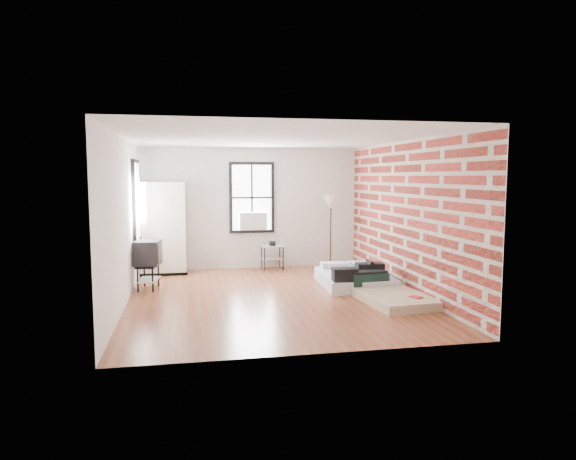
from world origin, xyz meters
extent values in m
plane|color=brown|center=(0.00, 0.00, 0.00)|extent=(6.00, 6.00, 0.00)
cube|color=silver|center=(0.00, 3.00, 1.40)|extent=(5.00, 0.01, 2.80)
cube|color=silver|center=(0.00, -3.00, 1.40)|extent=(5.00, 0.01, 2.80)
cube|color=silver|center=(-2.50, 0.00, 1.40)|extent=(0.01, 6.00, 2.80)
cube|color=maroon|center=(2.50, 0.00, 1.40)|extent=(0.02, 6.00, 2.80)
cube|color=white|center=(0.00, 0.00, 2.80)|extent=(5.00, 6.00, 0.01)
cube|color=white|center=(0.00, 2.95, 1.65)|extent=(0.90, 0.02, 1.50)
cube|color=black|center=(-0.48, 2.97, 1.65)|extent=(0.07, 0.08, 1.64)
cube|color=black|center=(0.48, 2.97, 1.65)|extent=(0.07, 0.08, 1.64)
cube|color=black|center=(0.00, 2.97, 2.44)|extent=(0.90, 0.08, 0.07)
cube|color=black|center=(0.00, 2.97, 0.86)|extent=(0.90, 0.08, 0.07)
cube|color=black|center=(0.00, 2.94, 1.65)|extent=(0.04, 0.02, 1.50)
cube|color=black|center=(0.00, 2.94, 1.65)|extent=(0.90, 0.02, 0.04)
cube|color=white|center=(0.00, 2.83, 1.12)|extent=(0.62, 0.30, 0.40)
cube|color=white|center=(-2.45, 1.80, 1.65)|extent=(0.02, 0.90, 1.50)
cube|color=black|center=(-2.47, 1.32, 1.65)|extent=(0.08, 0.07, 1.64)
cube|color=black|center=(-2.47, 2.29, 1.65)|extent=(0.08, 0.07, 1.64)
cube|color=black|center=(-2.47, 1.80, 2.44)|extent=(0.08, 0.90, 0.07)
cube|color=black|center=(-2.47, 1.80, 0.86)|extent=(0.08, 0.90, 0.07)
cube|color=black|center=(-2.44, 1.80, 1.65)|extent=(0.02, 0.04, 1.50)
cube|color=black|center=(-2.44, 1.80, 1.65)|extent=(0.02, 0.90, 0.04)
cube|color=silver|center=(1.75, 0.70, 0.12)|extent=(1.40, 1.83, 0.23)
cube|color=silver|center=(1.52, 1.41, 0.29)|extent=(0.53, 0.35, 0.11)
cube|color=silver|center=(2.07, 1.37, 0.29)|extent=(0.53, 0.35, 0.11)
cube|color=black|center=(1.91, 0.27, 0.37)|extent=(0.53, 0.33, 0.28)
cylinder|color=black|center=(1.91, 0.27, 0.53)|extent=(0.09, 0.33, 0.07)
cube|color=black|center=(1.34, 0.03, 0.35)|extent=(0.46, 0.30, 0.24)
cylinder|color=silver|center=(1.65, 0.66, 0.33)|extent=(0.06, 0.06, 0.20)
cylinder|color=#1746A6|center=(1.65, 0.66, 0.45)|extent=(0.03, 0.03, 0.03)
cube|color=tan|center=(1.95, -0.59, 0.08)|extent=(1.20, 2.01, 0.15)
cube|color=black|center=(1.78, 0.10, 0.26)|extent=(0.75, 0.57, 0.22)
cube|color=black|center=(1.78, 0.10, 0.39)|extent=(0.71, 0.53, 0.04)
cube|color=red|center=(2.21, -1.12, 0.16)|extent=(0.20, 0.24, 0.03)
cube|color=black|center=(-2.00, 2.65, 0.03)|extent=(1.02, 0.59, 0.06)
cube|color=beige|center=(-2.00, 2.65, 1.04)|extent=(0.98, 0.55, 1.96)
cylinder|color=black|center=(0.23, 2.54, 0.27)|extent=(0.02, 0.02, 0.54)
cylinder|color=black|center=(0.66, 2.56, 0.27)|extent=(0.02, 0.02, 0.54)
cylinder|color=black|center=(0.21, 2.88, 0.27)|extent=(0.02, 0.02, 0.54)
cylinder|color=black|center=(0.64, 2.90, 0.27)|extent=(0.02, 0.02, 0.54)
cube|color=silver|center=(0.44, 2.72, 0.54)|extent=(0.51, 0.42, 0.02)
cube|color=silver|center=(0.44, 2.72, 0.25)|extent=(0.49, 0.40, 0.02)
cube|color=black|center=(0.44, 2.72, 0.60)|extent=(0.13, 0.18, 0.10)
cylinder|color=black|center=(1.81, 2.65, 0.01)|extent=(0.24, 0.24, 0.03)
cylinder|color=black|center=(1.81, 2.65, 0.76)|extent=(0.03, 0.03, 1.47)
cone|color=tan|center=(1.81, 2.65, 1.54)|extent=(0.36, 0.36, 0.32)
cylinder|color=black|center=(-2.39, 0.86, 0.23)|extent=(0.03, 0.03, 0.46)
cylinder|color=black|center=(-2.12, 0.82, 0.23)|extent=(0.03, 0.03, 0.46)
cylinder|color=black|center=(-2.32, 1.40, 0.23)|extent=(0.03, 0.03, 0.46)
cylinder|color=black|center=(-2.05, 1.36, 0.23)|extent=(0.03, 0.03, 0.46)
cube|color=black|center=(-2.22, 1.11, 0.46)|extent=(0.45, 0.70, 0.03)
cube|color=silver|center=(-2.22, 1.11, 0.18)|extent=(0.43, 0.68, 0.02)
cube|color=black|center=(-2.22, 1.11, 0.70)|extent=(0.52, 0.59, 0.46)
cube|color=black|center=(-1.99, 1.08, 0.70)|extent=(0.08, 0.44, 0.37)
camera|label=1|loc=(-1.45, -8.84, 2.14)|focal=32.00mm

